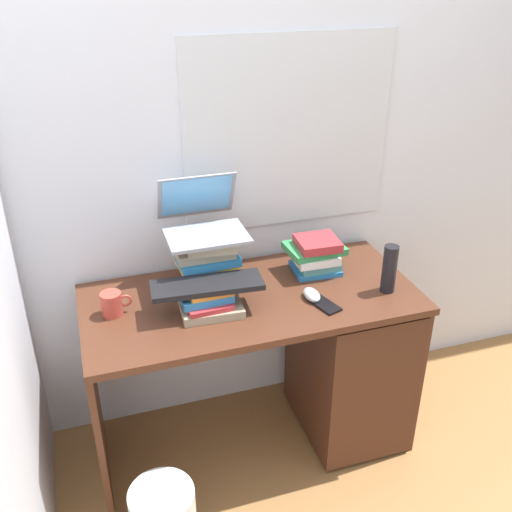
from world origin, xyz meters
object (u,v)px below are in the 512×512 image
object	(u,v)px
computer_mouse	(312,295)
book_stack_tall	(208,263)
laptop	(202,219)
book_stack_keyboard_riser	(208,300)
water_bottle	(389,269)
cell_phone	(324,305)
keyboard	(207,285)
mug	(112,304)
book_stack_side	(316,255)
desk	(327,355)

from	to	relation	value
computer_mouse	book_stack_tall	bearing A→B (deg)	151.25
laptop	book_stack_keyboard_riser	bearing A→B (deg)	-100.00
water_bottle	cell_phone	size ratio (longest dim) A/B	1.48
keyboard	water_bottle	size ratio (longest dim) A/B	2.09
laptop	computer_mouse	xyz separation A→B (m)	(0.37, -0.27, -0.27)
laptop	computer_mouse	bearing A→B (deg)	-36.04
book_stack_keyboard_riser	water_bottle	distance (m)	0.73
book_stack_tall	mug	distance (m)	0.40
book_stack_keyboard_riser	keyboard	bearing A→B (deg)	-140.16
book_stack_keyboard_riser	water_bottle	world-z (taller)	water_bottle
mug	water_bottle	xyz separation A→B (m)	(1.08, -0.16, 0.05)
book_stack_keyboard_riser	computer_mouse	world-z (taller)	book_stack_keyboard_riser
book_stack_side	book_stack_keyboard_riser	bearing A→B (deg)	-162.67
computer_mouse	cell_phone	world-z (taller)	computer_mouse
book_stack_side	water_bottle	world-z (taller)	water_bottle
book_stack_keyboard_riser	cell_phone	distance (m)	0.45
book_stack_tall	mug	bearing A→B (deg)	-169.05
book_stack_side	mug	xyz separation A→B (m)	(-0.86, -0.07, -0.03)
book_stack_tall	book_stack_side	world-z (taller)	book_stack_tall
laptop	water_bottle	size ratio (longest dim) A/B	1.60
computer_mouse	mug	size ratio (longest dim) A/B	0.89
desk	book_stack_keyboard_riser	distance (m)	0.66
laptop	cell_phone	distance (m)	0.59
book_stack_tall	cell_phone	bearing A→B (deg)	-33.87
desk	laptop	size ratio (longest dim) A/B	4.14
mug	book_stack_tall	bearing A→B (deg)	10.95
book_stack_side	computer_mouse	bearing A→B (deg)	-116.43
desk	laptop	bearing A→B (deg)	157.35
book_stack_tall	book_stack_keyboard_riser	bearing A→B (deg)	-103.53
book_stack_keyboard_riser	mug	world-z (taller)	book_stack_keyboard_riser
keyboard	water_bottle	xyz separation A→B (m)	(0.73, -0.08, -0.01)
desk	water_bottle	world-z (taller)	water_bottle
water_bottle	desk	bearing A→B (deg)	152.76
desk	book_stack_tall	size ratio (longest dim) A/B	5.42
desk	water_bottle	distance (m)	0.51
keyboard	cell_phone	bearing A→B (deg)	-9.00
book_stack_tall	computer_mouse	distance (m)	0.43
keyboard	mug	distance (m)	0.37
desk	laptop	xyz separation A→B (m)	(-0.49, 0.20, 0.64)
laptop	cell_phone	world-z (taller)	laptop
book_stack_keyboard_riser	mug	distance (m)	0.36
book_stack_keyboard_riser	water_bottle	xyz separation A→B (m)	(0.72, -0.08, 0.05)
water_bottle	mug	bearing A→B (deg)	171.33
book_stack_keyboard_riser	laptop	bearing A→B (deg)	80.00
desk	computer_mouse	bearing A→B (deg)	-150.44
keyboard	cell_phone	xyz separation A→B (m)	(0.44, -0.10, -0.11)
keyboard	mug	world-z (taller)	keyboard
computer_mouse	water_bottle	world-z (taller)	water_bottle
cell_phone	book_stack_keyboard_riser	bearing A→B (deg)	149.29
keyboard	laptop	bearing A→B (deg)	83.59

